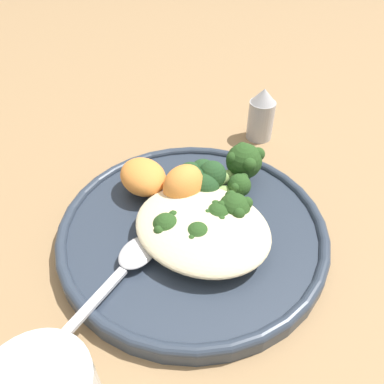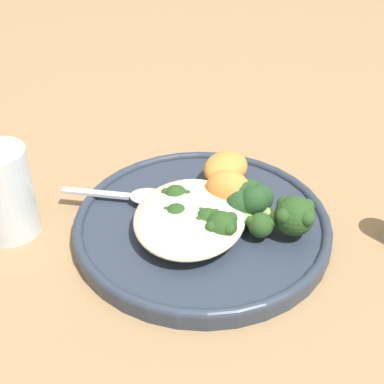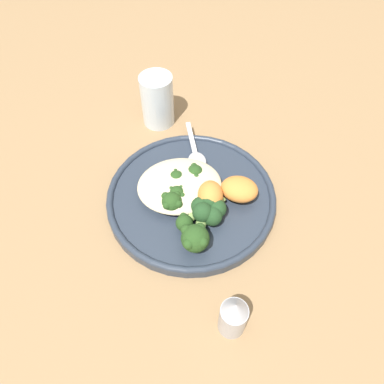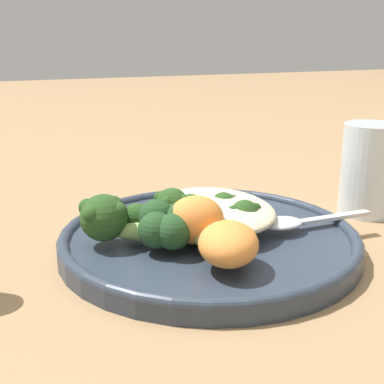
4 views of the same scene
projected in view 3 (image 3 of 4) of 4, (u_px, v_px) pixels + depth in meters
The scene contains 15 objects.
ground_plane at pixel (190, 192), 0.67m from camera, with size 4.00×4.00×0.00m, color #9E7A51.
plate at pixel (191, 197), 0.65m from camera, with size 0.29×0.29×0.02m.
quinoa_mound at pixel (180, 185), 0.64m from camera, with size 0.14×0.12×0.02m, color beige.
broccoli_stalk_0 at pixel (198, 180), 0.64m from camera, with size 0.04×0.08×0.03m.
broccoli_stalk_1 at pixel (182, 183), 0.64m from camera, with size 0.07×0.07×0.03m.
broccoli_stalk_2 at pixel (189, 196), 0.62m from camera, with size 0.10×0.04×0.03m.
broccoli_stalk_3 at pixel (179, 202), 0.61m from camera, with size 0.09×0.03×0.03m.
broccoli_stalk_4 at pixel (191, 216), 0.60m from camera, with size 0.08×0.08×0.03m.
broccoli_stalk_5 at pixel (197, 233), 0.57m from camera, with size 0.07×0.11×0.04m.
sweet_potato_chunk_0 at pixel (239, 189), 0.63m from camera, with size 0.06×0.05×0.04m, color orange.
sweet_potato_chunk_1 at pixel (210, 195), 0.61m from camera, with size 0.05×0.04×0.04m, color orange.
kale_tuft at pixel (208, 209), 0.60m from camera, with size 0.06×0.06×0.04m.
spoon at pixel (196, 157), 0.69m from camera, with size 0.03×0.13×0.01m.
water_glass at pixel (157, 100), 0.74m from camera, with size 0.06×0.06×0.11m, color silver.
salt_shaker at pixel (233, 316), 0.50m from camera, with size 0.04×0.04×0.08m.
Camera 3 is at (-0.06, -0.40, 0.53)m, focal length 35.00 mm.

